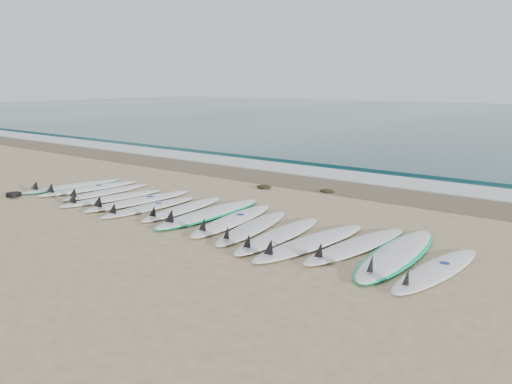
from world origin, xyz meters
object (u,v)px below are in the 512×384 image
Objects in this scene: leash_coil at (14,195)px; surfboard_14 at (435,270)px; surfboard_0 at (71,186)px; surfboard_7 at (209,213)px.

surfboard_14 is at bearing 6.75° from leash_coil.
surfboard_0 is at bearing 82.39° from leash_coil.
surfboard_14 reaches higher than leash_coil.
surfboard_0 is 1.08× the size of surfboard_14.
surfboard_7 reaches higher than surfboard_0.
surfboard_7 reaches higher than surfboard_14.
surfboard_7 is 4.84m from leash_coil.
surfboard_0 is 1.35m from leash_coil.
surfboard_0 reaches higher than leash_coil.
surfboard_0 is 5.51× the size of leash_coil.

